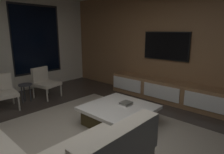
{
  "coord_description": "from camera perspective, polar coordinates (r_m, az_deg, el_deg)",
  "views": [
    {
      "loc": [
        -1.54,
        -2.08,
        1.72
      ],
      "look_at": [
        1.05,
        0.31,
        0.89
      ],
      "focal_mm": 31.49,
      "sensor_mm": 36.0,
      "label": 1
    }
  ],
  "objects": [
    {
      "name": "area_rug",
      "position": [
        3.23,
        -3.34,
        -18.78
      ],
      "size": [
        3.2,
        3.8,
        0.01
      ],
      "primitive_type": "cube",
      "color": "gray",
      "rests_on": "floor"
    },
    {
      "name": "media_console",
      "position": [
        5.02,
        15.63,
        -4.15
      ],
      "size": [
        0.46,
        3.1,
        0.52
      ],
      "color": "#8E6642",
      "rests_on": "floor"
    },
    {
      "name": "book_stack_on_coffee_table",
      "position": [
        3.74,
        3.94,
        -7.59
      ],
      "size": [
        0.22,
        0.22,
        0.05
      ],
      "color": "silver",
      "rests_on": "coffee_table"
    },
    {
      "name": "accent_chair_by_curtain",
      "position": [
        4.99,
        -29.33,
        -3.35
      ],
      "size": [
        0.61,
        0.63,
        0.78
      ],
      "color": "#B2ADA0",
      "rests_on": "floor"
    },
    {
      "name": "floor",
      "position": [
        3.1,
        -9.67,
        -20.53
      ],
      "size": [
        9.2,
        9.2,
        0.0
      ],
      "primitive_type": "plane",
      "color": "#332B26"
    },
    {
      "name": "media_wall",
      "position": [
        5.06,
        18.46,
        8.48
      ],
      "size": [
        0.12,
        7.8,
        2.7
      ],
      "color": "#8E6642",
      "rests_on": "floor"
    },
    {
      "name": "mounted_tv",
      "position": [
        5.07,
        15.35,
        8.69
      ],
      "size": [
        0.05,
        1.19,
        0.69
      ],
      "color": "black"
    },
    {
      "name": "coffee_table",
      "position": [
        3.72,
        2.0,
        -10.96
      ],
      "size": [
        1.16,
        1.16,
        0.36
      ],
      "color": "#3C3219",
      "rests_on": "floor"
    },
    {
      "name": "accent_chair_near_window",
      "position": [
        5.44,
        -19.04,
        -1.05
      ],
      "size": [
        0.65,
        0.67,
        0.78
      ],
      "color": "#B2ADA0",
      "rests_on": "floor"
    },
    {
      "name": "side_stool",
      "position": [
        5.2,
        -23.86,
        -2.81
      ],
      "size": [
        0.32,
        0.32,
        0.46
      ],
      "color": "#333338",
      "rests_on": "floor"
    }
  ]
}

